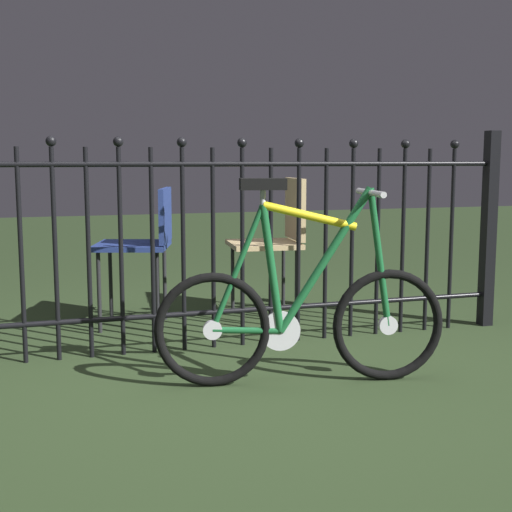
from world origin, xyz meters
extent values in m
plane|color=#26361C|center=(0.00, 0.00, 0.00)|extent=(20.00, 20.00, 0.00)
cylinder|color=black|center=(-0.93, 0.64, 0.53)|extent=(0.02, 0.02, 1.06)
cylinder|color=black|center=(-0.77, 0.64, 0.53)|extent=(0.02, 0.02, 1.06)
sphere|color=black|center=(-0.77, 0.64, 1.09)|extent=(0.05, 0.05, 0.05)
cylinder|color=black|center=(-0.61, 0.64, 0.53)|extent=(0.02, 0.02, 1.06)
cylinder|color=black|center=(-0.45, 0.64, 0.53)|extent=(0.02, 0.02, 1.06)
sphere|color=black|center=(-0.45, 0.64, 1.09)|extent=(0.05, 0.05, 0.05)
cylinder|color=black|center=(-0.29, 0.64, 0.53)|extent=(0.02, 0.02, 1.06)
cylinder|color=black|center=(-0.13, 0.64, 0.53)|extent=(0.02, 0.02, 1.06)
sphere|color=black|center=(-0.13, 0.64, 1.09)|extent=(0.05, 0.05, 0.05)
cylinder|color=black|center=(0.03, 0.64, 0.53)|extent=(0.02, 0.02, 1.06)
cylinder|color=black|center=(0.19, 0.64, 0.53)|extent=(0.02, 0.02, 1.06)
sphere|color=black|center=(0.19, 0.64, 1.09)|extent=(0.05, 0.05, 0.05)
cylinder|color=black|center=(0.35, 0.64, 0.53)|extent=(0.02, 0.02, 1.06)
cylinder|color=black|center=(0.52, 0.64, 0.53)|extent=(0.02, 0.02, 1.06)
sphere|color=black|center=(0.52, 0.64, 1.09)|extent=(0.05, 0.05, 0.05)
cylinder|color=black|center=(0.68, 0.64, 0.53)|extent=(0.02, 0.02, 1.06)
cylinder|color=black|center=(0.84, 0.64, 0.53)|extent=(0.02, 0.02, 1.06)
sphere|color=black|center=(0.84, 0.64, 1.09)|extent=(0.05, 0.05, 0.05)
cylinder|color=black|center=(1.00, 0.64, 0.53)|extent=(0.02, 0.02, 1.06)
cylinder|color=black|center=(1.16, 0.64, 0.53)|extent=(0.02, 0.02, 1.06)
sphere|color=black|center=(1.16, 0.64, 1.09)|extent=(0.05, 0.05, 0.05)
cylinder|color=black|center=(1.32, 0.64, 0.53)|extent=(0.02, 0.02, 1.06)
cylinder|color=black|center=(1.48, 0.64, 0.53)|extent=(0.02, 0.02, 1.06)
sphere|color=black|center=(1.48, 0.64, 1.09)|extent=(0.05, 0.05, 0.05)
cylinder|color=black|center=(0.00, 0.64, 0.19)|extent=(3.47, 0.03, 0.03)
cylinder|color=black|center=(0.00, 0.64, 0.98)|extent=(3.47, 0.03, 0.03)
cube|color=black|center=(1.74, 0.64, 0.59)|extent=(0.07, 0.07, 1.17)
torus|color=black|center=(-0.13, 0.00, 0.26)|extent=(0.51, 0.14, 0.51)
cylinder|color=silver|center=(-0.13, 0.00, 0.26)|extent=(0.09, 0.05, 0.08)
torus|color=black|center=(0.65, -0.15, 0.26)|extent=(0.51, 0.14, 0.51)
cylinder|color=silver|center=(0.65, -0.15, 0.26)|extent=(0.09, 0.05, 0.08)
cylinder|color=#19592D|center=(0.36, -0.10, 0.56)|extent=(0.43, 0.12, 0.65)
cylinder|color=yellow|center=(0.29, -0.08, 0.76)|extent=(0.42, 0.12, 0.13)
cylinder|color=#19592D|center=(0.12, -0.05, 0.53)|extent=(0.12, 0.06, 0.57)
cylinder|color=#19592D|center=(0.02, -0.03, 0.25)|extent=(0.30, 0.09, 0.04)
cylinder|color=#19592D|center=(-0.02, -0.02, 0.53)|extent=(0.25, 0.07, 0.56)
cylinder|color=#19592D|center=(0.60, -0.14, 0.57)|extent=(0.13, 0.05, 0.62)
cylinder|color=silver|center=(0.55, -0.13, 0.87)|extent=(0.03, 0.03, 0.02)
cylinder|color=silver|center=(0.55, -0.13, 0.86)|extent=(0.10, 0.40, 0.03)
cylinder|color=silver|center=(0.09, -0.04, 0.84)|extent=(0.03, 0.03, 0.07)
cube|color=black|center=(0.09, -0.04, 0.90)|extent=(0.21, 0.13, 0.05)
cylinder|color=silver|center=(0.16, -0.06, 0.24)|extent=(0.18, 0.05, 0.18)
cylinder|color=black|center=(0.33, 1.12, 0.23)|extent=(0.02, 0.02, 0.45)
cylinder|color=black|center=(0.37, 1.46, 0.23)|extent=(0.02, 0.02, 0.45)
cylinder|color=black|center=(0.68, 1.08, 0.23)|extent=(0.02, 0.02, 0.45)
cylinder|color=black|center=(0.71, 1.43, 0.23)|extent=(0.02, 0.02, 0.45)
cube|color=tan|center=(0.52, 1.27, 0.47)|extent=(0.47, 0.47, 0.03)
cube|color=tan|center=(0.73, 1.25, 0.69)|extent=(0.07, 0.41, 0.39)
cylinder|color=black|center=(-0.52, 1.15, 0.24)|extent=(0.02, 0.02, 0.48)
cylinder|color=black|center=(-0.42, 1.47, 0.24)|extent=(0.02, 0.02, 0.48)
cylinder|color=black|center=(-0.20, 1.05, 0.24)|extent=(0.02, 0.02, 0.48)
cylinder|color=black|center=(-0.10, 1.37, 0.24)|extent=(0.02, 0.02, 0.48)
cube|color=navy|center=(-0.31, 1.26, 0.49)|extent=(0.53, 0.53, 0.03)
cube|color=navy|center=(-0.12, 1.20, 0.67)|extent=(0.15, 0.39, 0.32)
camera|label=1|loc=(-0.86, -2.94, 1.00)|focal=49.39mm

